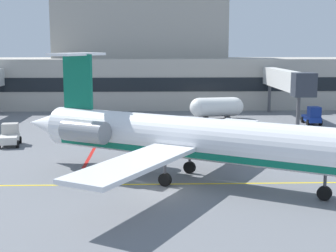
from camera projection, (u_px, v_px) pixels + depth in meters
The scene contains 8 objects.
ground at pixel (162, 193), 32.47m from camera, with size 120.00×120.00×0.11m.
terminal_building at pixel (132, 68), 77.32m from camera, with size 73.93×13.03×17.51m.
jet_bridge_east at pixel (286, 81), 61.87m from camera, with size 2.40×18.27×6.50m.
regional_jet at pixel (187, 138), 34.71m from camera, with size 27.12×22.33×8.94m.
baggage_tug at pixel (10, 136), 47.35m from camera, with size 2.34×3.23×2.05m.
pushback_tractor at pixel (312, 116), 59.77m from camera, with size 1.80×3.26×2.22m.
fuel_tank at pixel (217, 107), 64.04m from camera, with size 7.10×3.19×2.82m.
safety_cone_bravo at pixel (308, 161), 40.16m from camera, with size 0.47×0.47×0.55m.
Camera 1 is at (-0.65, -31.31, 9.58)m, focal length 52.84 mm.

